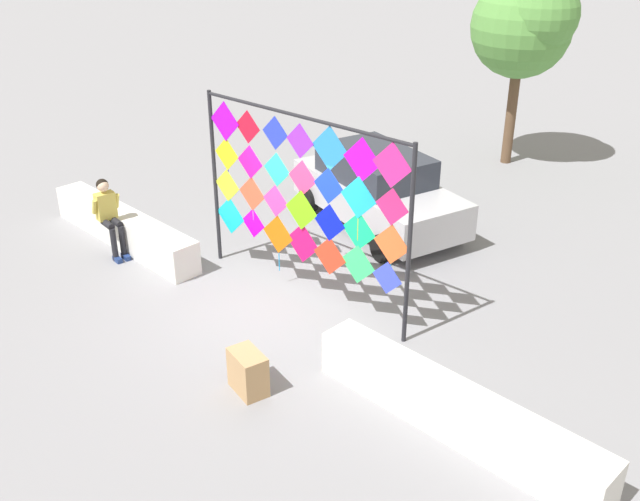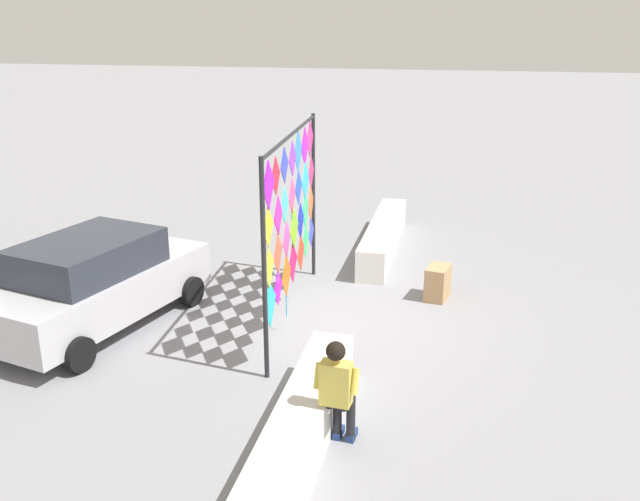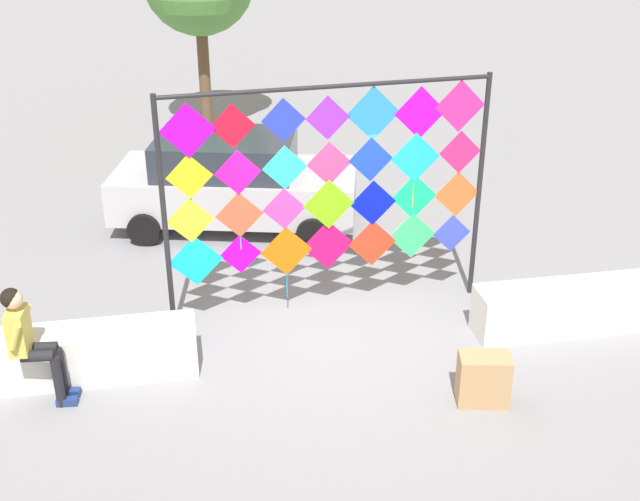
% 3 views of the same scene
% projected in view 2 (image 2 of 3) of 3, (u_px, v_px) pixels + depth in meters
% --- Properties ---
extents(ground, '(120.00, 120.00, 0.00)m').
position_uv_depth(ground, '(333.00, 321.00, 11.75)').
color(ground, gray).
extents(plaza_ledge_left, '(4.21, 0.57, 0.65)m').
position_uv_depth(plaza_ledge_left, '(298.00, 436.00, 7.95)').
color(plaza_ledge_left, silver).
rests_on(plaza_ledge_left, ground).
extents(plaza_ledge_right, '(4.21, 0.57, 0.65)m').
position_uv_depth(plaza_ledge_right, '(383.00, 237.00, 15.20)').
color(plaza_ledge_right, silver).
rests_on(plaza_ledge_right, ground).
extents(kite_display_rack, '(4.30, 0.33, 3.21)m').
position_uv_depth(kite_display_rack, '(293.00, 208.00, 11.32)').
color(kite_display_rack, '#232328').
rests_on(kite_display_rack, ground).
extents(seated_vendor, '(0.68, 0.54, 1.50)m').
position_uv_depth(seated_vendor, '(338.00, 386.00, 7.94)').
color(seated_vendor, black).
rests_on(seated_vendor, ground).
extents(parked_car, '(4.30, 2.66, 1.55)m').
position_uv_depth(parked_car, '(95.00, 282.00, 11.34)').
color(parked_car, '#B7B7BC').
rests_on(parked_car, ground).
extents(cardboard_box_large, '(0.64, 0.48, 0.62)m').
position_uv_depth(cardboard_box_large, '(438.00, 283.00, 12.61)').
color(cardboard_box_large, tan).
rests_on(cardboard_box_large, ground).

